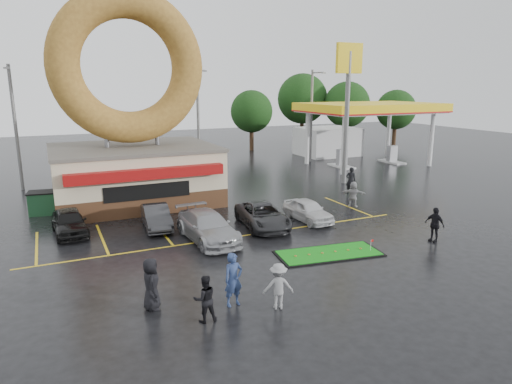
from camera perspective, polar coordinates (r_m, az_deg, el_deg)
name	(u,v)px	position (r m, az deg, el deg)	size (l,w,h in m)	color
ground	(260,260)	(20.40, 0.49, -8.52)	(120.00, 120.00, 0.00)	black
donut_shop	(132,134)	(30.69, -15.20, 6.99)	(10.20, 8.70, 13.50)	#472B19
gas_station	(351,124)	(47.47, 11.74, 8.31)	(12.30, 13.65, 5.90)	silver
shell_sign	(348,87)	(35.97, 11.42, 12.70)	(2.20, 0.36, 10.60)	slate
streetlight_left	(15,125)	(37.20, -27.88, 7.44)	(0.40, 2.21, 9.00)	slate
streetlight_mid	(198,118)	(40.02, -7.21, 9.16)	(0.40, 2.21, 9.00)	slate
streetlight_right	(312,114)	(45.97, 7.00, 9.68)	(0.40, 2.21, 9.00)	slate
tree_far_a	(347,105)	(58.22, 11.30, 10.66)	(5.60, 5.60, 8.00)	#332114
tree_far_b	(396,110)	(60.44, 17.09, 9.80)	(4.90, 4.90, 7.00)	#332114
tree_far_c	(302,99)	(59.36, 5.83, 11.52)	(6.30, 6.30, 9.00)	#332114
tree_far_d	(252,112)	(53.96, -0.56, 10.03)	(4.90, 4.90, 7.00)	#332114
car_black	(69,222)	(25.50, -22.31, -3.48)	(1.57, 3.89, 1.33)	black
car_dgrey	(156,217)	(25.21, -12.35, -3.07)	(1.31, 3.76, 1.24)	#2D2C2F
car_silver	(208,227)	(22.80, -6.08, -4.33)	(1.99, 4.90, 1.42)	#9A9B9F
car_grey	(263,216)	(24.82, 0.82, -2.96)	(2.13, 4.62, 1.28)	#2A2A2C
car_white	(308,210)	(26.07, 6.51, -2.29)	(1.47, 3.65, 1.24)	silver
person_blue	(233,280)	(16.18, -2.84, -10.87)	(0.70, 0.46, 1.92)	navy
person_blackjkt	(205,299)	(15.29, -6.41, -13.12)	(0.77, 0.60, 1.59)	black
person_hoodie	(278,286)	(16.02, 2.81, -11.68)	(1.06, 0.61, 1.65)	gray
person_bystander	(151,284)	(16.32, -12.98, -11.15)	(0.90, 0.59, 1.85)	black
person_cameraman	(434,225)	(24.13, 21.41, -3.81)	(1.02, 0.42, 1.74)	black
person_walker_near	(353,194)	(29.50, 12.06, -0.26)	(1.52, 0.49, 1.64)	#949496
person_walker_far	(351,180)	(33.00, 11.76, 1.42)	(0.70, 0.46, 1.92)	black
dumpster	(46,203)	(30.12, -24.81, -1.27)	(1.80, 1.20, 1.30)	#1C4A29
putting_green	(329,253)	(21.35, 9.08, -7.57)	(5.05, 2.70, 0.60)	black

